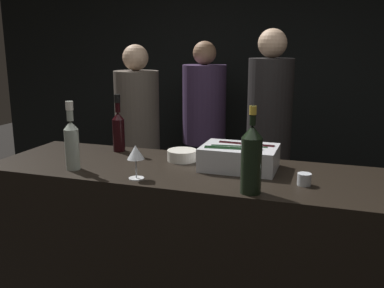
{
  "coord_description": "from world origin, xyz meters",
  "views": [
    {
      "loc": [
        0.66,
        -1.62,
        1.67
      ],
      "look_at": [
        0.0,
        0.36,
        1.18
      ],
      "focal_mm": 40.0,
      "sensor_mm": 36.0,
      "label": 1
    }
  ],
  "objects_px": {
    "ice_bin_with_bottles": "(239,156)",
    "champagne_bottle": "(251,158)",
    "white_wine_bottle": "(72,141)",
    "red_wine_bottle_black_foil": "(118,128)",
    "person_in_hoodie": "(204,125)",
    "person_grey_polo": "(138,135)",
    "candle_votive": "(304,179)",
    "bowl_white": "(182,155)",
    "person_blond_tee": "(269,135)",
    "wine_glass": "(136,154)"
  },
  "relations": [
    {
      "from": "person_grey_polo",
      "to": "wine_glass",
      "type": "bearing_deg",
      "value": -63.53
    },
    {
      "from": "white_wine_bottle",
      "to": "person_blond_tee",
      "type": "bearing_deg",
      "value": 61.89
    },
    {
      "from": "person_blond_tee",
      "to": "white_wine_bottle",
      "type": "bearing_deg",
      "value": 94.35
    },
    {
      "from": "person_grey_polo",
      "to": "person_in_hoodie",
      "type": "bearing_deg",
      "value": 54.51
    },
    {
      "from": "red_wine_bottle_black_foil",
      "to": "person_grey_polo",
      "type": "bearing_deg",
      "value": 110.11
    },
    {
      "from": "candle_votive",
      "to": "person_grey_polo",
      "type": "relative_size",
      "value": 0.04
    },
    {
      "from": "ice_bin_with_bottles",
      "to": "person_blond_tee",
      "type": "relative_size",
      "value": 0.21
    },
    {
      "from": "ice_bin_with_bottles",
      "to": "champagne_bottle",
      "type": "relative_size",
      "value": 1.01
    },
    {
      "from": "red_wine_bottle_black_foil",
      "to": "person_blond_tee",
      "type": "distance_m",
      "value": 1.26
    },
    {
      "from": "red_wine_bottle_black_foil",
      "to": "person_in_hoodie",
      "type": "relative_size",
      "value": 0.19
    },
    {
      "from": "candle_votive",
      "to": "white_wine_bottle",
      "type": "relative_size",
      "value": 0.18
    },
    {
      "from": "person_blond_tee",
      "to": "red_wine_bottle_black_foil",
      "type": "bearing_deg",
      "value": 87.1
    },
    {
      "from": "white_wine_bottle",
      "to": "champagne_bottle",
      "type": "height_order",
      "value": "champagne_bottle"
    },
    {
      "from": "candle_votive",
      "to": "person_grey_polo",
      "type": "height_order",
      "value": "person_grey_polo"
    },
    {
      "from": "bowl_white",
      "to": "person_blond_tee",
      "type": "bearing_deg",
      "value": 74.66
    },
    {
      "from": "bowl_white",
      "to": "champagne_bottle",
      "type": "relative_size",
      "value": 0.44
    },
    {
      "from": "wine_glass",
      "to": "champagne_bottle",
      "type": "relative_size",
      "value": 0.43
    },
    {
      "from": "candle_votive",
      "to": "red_wine_bottle_black_foil",
      "type": "xyz_separation_m",
      "value": [
        -1.07,
        0.3,
        0.11
      ]
    },
    {
      "from": "bowl_white",
      "to": "wine_glass",
      "type": "height_order",
      "value": "wine_glass"
    },
    {
      "from": "candle_votive",
      "to": "champagne_bottle",
      "type": "distance_m",
      "value": 0.3
    },
    {
      "from": "white_wine_bottle",
      "to": "person_grey_polo",
      "type": "distance_m",
      "value": 1.5
    },
    {
      "from": "bowl_white",
      "to": "person_in_hoodie",
      "type": "height_order",
      "value": "person_in_hoodie"
    },
    {
      "from": "bowl_white",
      "to": "person_in_hoodie",
      "type": "xyz_separation_m",
      "value": [
        -0.38,
        1.66,
        -0.16
      ]
    },
    {
      "from": "champagne_bottle",
      "to": "person_in_hoodie",
      "type": "distance_m",
      "value": 2.23
    },
    {
      "from": "ice_bin_with_bottles",
      "to": "person_grey_polo",
      "type": "relative_size",
      "value": 0.22
    },
    {
      "from": "white_wine_bottle",
      "to": "person_blond_tee",
      "type": "relative_size",
      "value": 0.19
    },
    {
      "from": "white_wine_bottle",
      "to": "person_grey_polo",
      "type": "relative_size",
      "value": 0.2
    },
    {
      "from": "bowl_white",
      "to": "candle_votive",
      "type": "distance_m",
      "value": 0.68
    },
    {
      "from": "bowl_white",
      "to": "red_wine_bottle_black_foil",
      "type": "bearing_deg",
      "value": 169.07
    },
    {
      "from": "person_in_hoodie",
      "to": "person_blond_tee",
      "type": "height_order",
      "value": "person_blond_tee"
    },
    {
      "from": "candle_votive",
      "to": "white_wine_bottle",
      "type": "bearing_deg",
      "value": -174.35
    },
    {
      "from": "wine_glass",
      "to": "person_grey_polo",
      "type": "relative_size",
      "value": 0.09
    },
    {
      "from": "champagne_bottle",
      "to": "bowl_white",
      "type": "bearing_deg",
      "value": 138.59
    },
    {
      "from": "candle_votive",
      "to": "red_wine_bottle_black_foil",
      "type": "height_order",
      "value": "red_wine_bottle_black_foil"
    },
    {
      "from": "wine_glass",
      "to": "champagne_bottle",
      "type": "xyz_separation_m",
      "value": [
        0.54,
        -0.02,
        0.03
      ]
    },
    {
      "from": "wine_glass",
      "to": "candle_votive",
      "type": "distance_m",
      "value": 0.76
    },
    {
      "from": "candle_votive",
      "to": "red_wine_bottle_black_foil",
      "type": "bearing_deg",
      "value": 164.43
    },
    {
      "from": "wine_glass",
      "to": "white_wine_bottle",
      "type": "distance_m",
      "value": 0.37
    },
    {
      "from": "red_wine_bottle_black_foil",
      "to": "ice_bin_with_bottles",
      "type": "bearing_deg",
      "value": -10.59
    },
    {
      "from": "person_in_hoodie",
      "to": "champagne_bottle",
      "type": "bearing_deg",
      "value": -16.38
    },
    {
      "from": "ice_bin_with_bottles",
      "to": "candle_votive",
      "type": "relative_size",
      "value": 5.96
    },
    {
      "from": "person_in_hoodie",
      "to": "person_grey_polo",
      "type": "xyz_separation_m",
      "value": [
        -0.41,
        -0.56,
        -0.01
      ]
    },
    {
      "from": "wine_glass",
      "to": "candle_votive",
      "type": "xyz_separation_m",
      "value": [
        0.74,
        0.15,
        -0.09
      ]
    },
    {
      "from": "candle_votive",
      "to": "person_blond_tee",
      "type": "bearing_deg",
      "value": 104.9
    },
    {
      "from": "ice_bin_with_bottles",
      "to": "white_wine_bottle",
      "type": "xyz_separation_m",
      "value": [
        -0.78,
        -0.27,
        0.08
      ]
    },
    {
      "from": "white_wine_bottle",
      "to": "red_wine_bottle_black_foil",
      "type": "height_order",
      "value": "white_wine_bottle"
    },
    {
      "from": "white_wine_bottle",
      "to": "person_in_hoodie",
      "type": "xyz_separation_m",
      "value": [
        0.08,
        1.99,
        -0.27
      ]
    },
    {
      "from": "red_wine_bottle_black_foil",
      "to": "person_grey_polo",
      "type": "distance_m",
      "value": 1.13
    },
    {
      "from": "candle_votive",
      "to": "person_blond_tee",
      "type": "height_order",
      "value": "person_blond_tee"
    },
    {
      "from": "ice_bin_with_bottles",
      "to": "bowl_white",
      "type": "xyz_separation_m",
      "value": [
        -0.32,
        0.06,
        -0.03
      ]
    }
  ]
}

